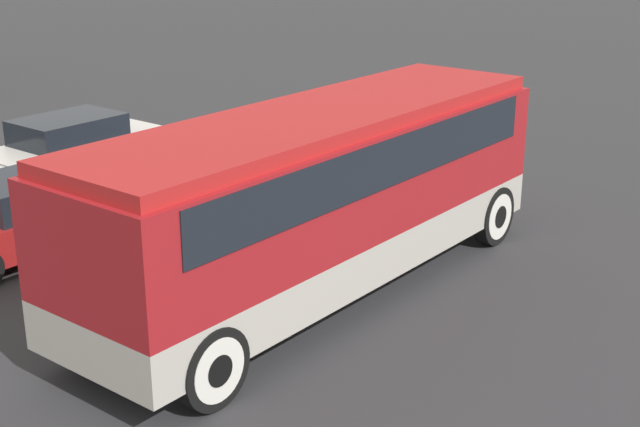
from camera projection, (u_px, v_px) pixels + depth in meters
ground_plane at (320, 292)px, 14.75m from camera, size 120.00×120.00×0.00m
tour_bus at (324, 184)px, 14.21m from camera, size 9.42×2.60×3.07m
parked_car_near at (74, 146)px, 20.96m from camera, size 4.53×1.86×1.42m
parked_car_mid at (44, 210)px, 16.49m from camera, size 4.68×1.90×1.45m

